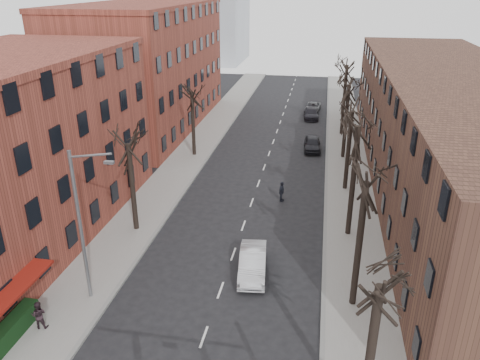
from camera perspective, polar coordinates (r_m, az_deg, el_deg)
The scene contains 19 objects.
sidewalk_left at distance 50.00m, azimuth -5.72°, elevation 3.49°, with size 4.00×90.00×0.15m, color gray.
sidewalk_right at distance 48.33m, azimuth 12.89°, elevation 2.29°, with size 4.00×90.00×0.15m, color gray.
building_left_far at distance 59.04m, azimuth -11.30°, elevation 13.17°, with size 12.00×28.00×14.00m, color brown.
building_right at distance 43.32m, azimuth 24.32°, elevation 5.24°, with size 12.00×50.00×10.00m, color #523326.
awning_left at distance 27.56m, azimuth -25.83°, elevation -17.28°, with size 1.20×7.00×0.15m, color maroon.
tree_right_b at distance 28.01m, azimuth 13.50°, elevation -14.56°, with size 5.20×5.20×10.80m, color black, non-canonical shape.
tree_right_c at distance 34.70m, azimuth 12.97°, elevation -6.51°, with size 5.20×5.20×11.60m, color black, non-canonical shape.
tree_right_d at distance 41.85m, azimuth 12.63°, elevation -1.14°, with size 5.20×5.20×10.00m, color black, non-canonical shape.
tree_right_e at distance 49.27m, azimuth 12.39°, elevation 2.65°, with size 5.20×5.20×10.80m, color black, non-canonical shape.
tree_right_f at distance 56.84m, azimuth 12.21°, elevation 5.43°, with size 5.20×5.20×11.60m, color black, non-canonical shape.
tree_left_a at distance 35.27m, azimuth -12.48°, elevation -5.95°, with size 5.20×5.20×9.50m, color black, non-canonical shape.
tree_left_b at distance 49.02m, azimuth -5.58°, elevation 2.99°, with size 5.20×5.20×9.50m, color black, non-canonical shape.
streetlight at distance 26.42m, azimuth -18.66°, elevation -4.76°, with size 2.45×0.22×9.03m.
silver_sedan at distance 29.35m, azimuth 1.55°, elevation -10.06°, with size 1.62×4.64×1.53m, color silver.
parked_car_near at distance 50.73m, azimuth 8.81°, elevation 4.40°, with size 1.72×4.28×1.46m, color black.
parked_car_mid at distance 62.93m, azimuth 8.66°, elevation 8.03°, with size 1.84×4.51×1.31m, color black.
parked_car_far at distance 66.60m, azimuth 8.89°, elevation 8.79°, with size 1.90×4.11×1.14m, color #575A5F.
pedestrian_b at distance 27.19m, azimuth -23.32°, elevation -14.86°, with size 0.77×0.60×1.58m, color black.
pedestrian_crossing at distance 38.55m, azimuth 5.09°, elevation -1.41°, with size 1.01×0.42×1.72m, color black.
Camera 1 is at (5.15, -10.23, 16.86)m, focal length 35.00 mm.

